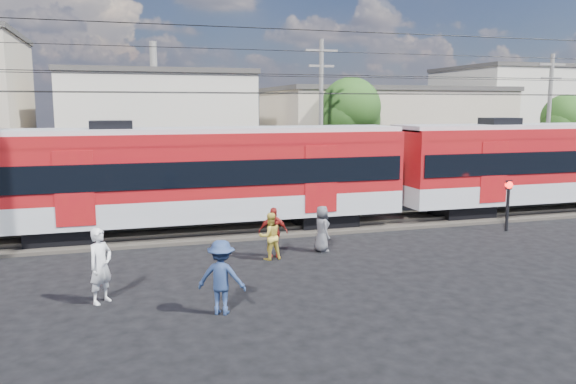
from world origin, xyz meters
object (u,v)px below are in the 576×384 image
at_px(car_silver, 573,179).
at_px(crossing_signal, 508,196).
at_px(pedestrian_c, 221,277).
at_px(commuter_train, 205,173).
at_px(pedestrian_a, 101,266).

bearing_deg(car_silver, crossing_signal, 119.74).
height_order(pedestrian_c, crossing_signal, crossing_signal).
distance_m(commuter_train, pedestrian_c, 8.93).
relative_size(commuter_train, car_silver, 13.75).
xyz_separation_m(pedestrian_a, car_silver, (26.63, 12.54, -0.35)).
bearing_deg(crossing_signal, pedestrian_a, -165.13).
height_order(pedestrian_a, pedestrian_c, pedestrian_a).
xyz_separation_m(pedestrian_a, crossing_signal, (15.43, 4.10, 0.46)).
distance_m(pedestrian_c, crossing_signal, 13.87).
height_order(commuter_train, pedestrian_a, commuter_train).
height_order(commuter_train, pedestrian_c, commuter_train).
bearing_deg(pedestrian_c, pedestrian_a, -5.30).
xyz_separation_m(pedestrian_c, car_silver, (23.81, 14.19, -0.29)).
xyz_separation_m(car_silver, crossing_signal, (-11.20, -8.44, 0.81)).
distance_m(commuter_train, car_silver, 23.60).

